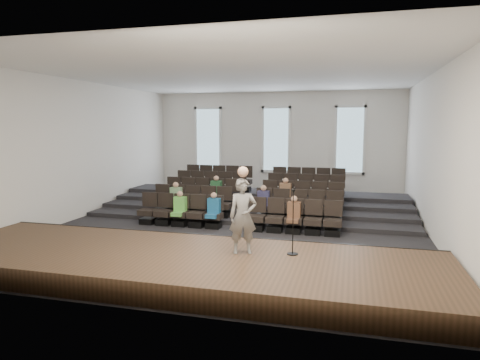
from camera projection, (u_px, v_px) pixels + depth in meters
The scene contains 14 objects.
ground at pixel (240, 225), 14.55m from camera, with size 14.00×14.00×0.00m, color black.
ceiling at pixel (240, 75), 13.92m from camera, with size 12.00×14.00×0.02m, color white.
wall_back at pixel (276, 144), 20.97m from camera, with size 12.00×0.04×5.00m, color white.
wall_front at pixel (137, 175), 7.50m from camera, with size 12.00×0.04×5.00m, color white.
wall_left at pixel (82, 149), 15.76m from camera, with size 0.04×14.00×5.00m, color white.
wall_right at pixel (435, 155), 12.71m from camera, with size 0.04×14.00×5.00m, color white.
stage at pixel (182, 265), 9.62m from camera, with size 11.80×3.60×0.50m, color #452E1D.
stage_lip at pixel (207, 244), 11.32m from camera, with size 11.80×0.06×0.52m, color black.
risers at pixel (259, 203), 17.56m from camera, with size 11.80×4.80×0.60m.
seating_rows at pixel (250, 198), 15.94m from camera, with size 6.80×4.70×1.67m.
windows at pixel (276, 139), 20.87m from camera, with size 8.44×0.10×3.24m.
audience at pixel (232, 200), 14.83m from camera, with size 4.85×2.64×1.10m.
speaker at pixel (243, 216), 9.57m from camera, with size 0.62×0.41×1.70m, color slate.
mic_stand at pixel (293, 235), 9.52m from camera, with size 0.25×0.25×1.49m.
Camera 1 is at (3.65, -13.76, 3.36)m, focal length 32.00 mm.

